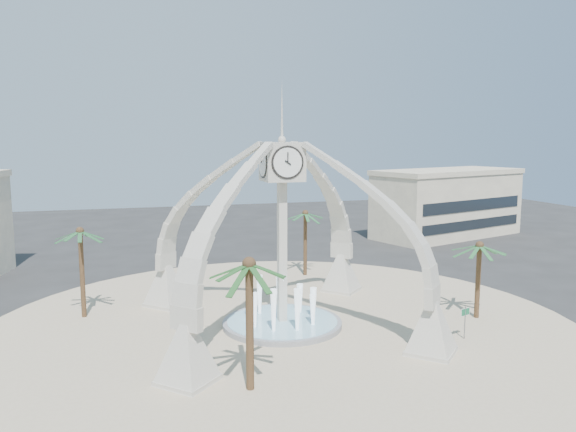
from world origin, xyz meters
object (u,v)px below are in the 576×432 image
object	(u,v)px
fountain	(282,322)
palm_east	(480,246)
clock_tower	(282,231)
palm_north	(305,214)
palm_south	(249,266)
street_sign	(465,316)
palm_west	(80,233)

from	to	relation	value
fountain	palm_east	distance (m)	14.59
clock_tower	palm_east	xyz separation A→B (m)	(13.59, -2.13, -1.36)
palm_north	palm_south	bearing A→B (deg)	-114.68
palm_east	palm_north	world-z (taller)	palm_north
fountain	palm_east	xyz separation A→B (m)	(13.59, -2.13, 4.84)
palm_east	palm_north	size ratio (longest dim) A/B	0.91
palm_south	street_sign	size ratio (longest dim) A/B	3.41
fountain	palm_north	size ratio (longest dim) A/B	1.23
palm_south	palm_west	bearing A→B (deg)	121.02
clock_tower	street_sign	xyz separation A→B (m)	(10.32, -5.59, -4.96)
palm_north	street_sign	xyz separation A→B (m)	(4.43, -18.64, -4.17)
palm_east	street_sign	size ratio (longest dim) A/B	2.75
palm_south	street_sign	bearing A→B (deg)	12.40
palm_west	clock_tower	bearing A→B (deg)	-24.15
clock_tower	palm_south	world-z (taller)	clock_tower
palm_south	street_sign	distance (m)	15.58
palm_east	palm_west	xyz separation A→B (m)	(-26.49, 7.91, 0.94)
street_sign	fountain	bearing A→B (deg)	134.71
palm_east	palm_south	xyz separation A→B (m)	(-17.74, -6.64, 1.25)
palm_west	palm_north	xyz separation A→B (m)	(18.78, 7.28, -0.37)
clock_tower	fountain	xyz separation A→B (m)	(0.00, 0.00, -6.20)
clock_tower	palm_east	world-z (taller)	clock_tower
palm_east	palm_south	world-z (taller)	palm_south
palm_west	palm_north	distance (m)	20.14
fountain	clock_tower	bearing A→B (deg)	-90.00
palm_north	palm_west	bearing A→B (deg)	-158.82
palm_west	palm_south	world-z (taller)	palm_south
clock_tower	palm_south	bearing A→B (deg)	-115.31
palm_west	palm_south	size ratio (longest dim) A/B	0.94
fountain	street_sign	bearing A→B (deg)	-28.44
street_sign	palm_west	bearing A→B (deg)	137.05
palm_west	palm_south	distance (m)	16.98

